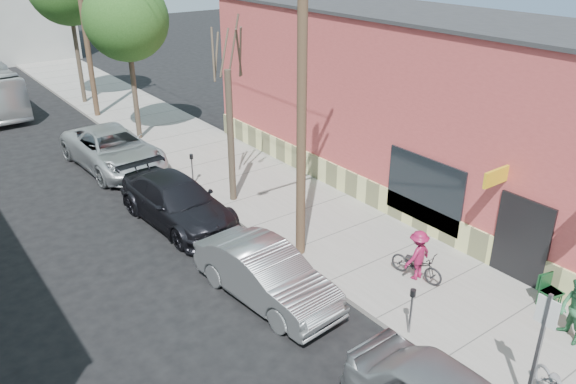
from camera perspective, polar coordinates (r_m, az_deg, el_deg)
ground at (r=13.77m, az=2.77°, el=-16.19°), size 120.00×120.00×0.00m
sidewalk at (r=23.66m, az=-6.09°, el=2.36°), size 4.50×58.00×0.15m
cafe_building at (r=21.14m, az=13.49°, el=8.35°), size 6.60×20.20×6.61m
sign_post at (r=12.24m, az=24.22°, el=-13.77°), size 0.07×0.45×2.80m
parking_meter_near at (r=13.97m, az=12.47°, el=-11.04°), size 0.14×0.14×1.24m
parking_meter_far at (r=21.87m, az=-9.74°, el=2.80°), size 0.14×0.14×1.24m
utility_pole_near at (r=15.26m, az=1.25°, el=11.05°), size 3.57×0.28×10.00m
utility_pole_far at (r=31.19m, az=-20.12°, el=16.53°), size 1.80×0.28×10.00m
tree_bare at (r=19.86m, az=-5.85°, el=5.53°), size 0.24×0.24×4.76m
tree_leafy_mid at (r=26.72m, az=-16.12°, el=16.52°), size 3.73×3.73×7.36m
patio_chair_a at (r=16.26m, az=25.22°, el=-9.15°), size 0.55×0.55×0.88m
patio_chair_b at (r=16.26m, az=25.06°, el=-9.11°), size 0.61×0.61×0.88m
patron_green at (r=15.02m, az=27.16°, el=-10.72°), size 0.91×1.00×1.67m
cyclist at (r=16.12m, az=13.05°, el=-6.26°), size 0.98×0.59×1.48m
cyclist_bike at (r=16.28m, az=12.95°, el=-7.21°), size 0.84×1.69×0.85m
car_1 at (r=15.13m, az=-2.24°, el=-8.37°), size 2.05×4.74×1.52m
car_2 at (r=19.37m, az=-11.20°, el=-0.98°), size 2.55×5.47×1.55m
car_3 at (r=24.67m, az=-17.31°, el=4.16°), size 2.98×6.01×1.64m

